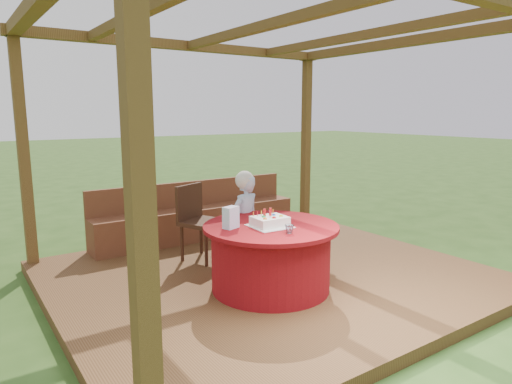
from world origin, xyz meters
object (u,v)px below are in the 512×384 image
at_px(chair, 198,217).
at_px(drinking_glass, 289,229).
at_px(elderly_woman, 245,219).
at_px(birthday_cake, 270,221).
at_px(bench, 198,220).
at_px(gift_bag, 231,218).
at_px(table, 271,256).

distance_m(chair, drinking_glass, 1.65).
bearing_deg(chair, elderly_woman, -67.83).
bearing_deg(birthday_cake, bench, 81.85).
bearing_deg(birthday_cake, drinking_glass, -89.78).
bearing_deg(birthday_cake, gift_bag, 155.87).
height_order(table, drinking_glass, drinking_glass).
bearing_deg(bench, drinking_glass, -97.13).
xyz_separation_m(elderly_woman, birthday_cake, (-0.16, -0.69, 0.14)).
relative_size(bench, chair, 3.30).
relative_size(chair, elderly_woman, 0.80).
distance_m(bench, elderly_woman, 1.51).
relative_size(table, gift_bag, 6.39).
xyz_separation_m(bench, birthday_cake, (-0.31, -2.16, 0.45)).
distance_m(bench, birthday_cake, 2.23).
bearing_deg(birthday_cake, table, 44.38).
xyz_separation_m(birthday_cake, gift_bag, (-0.35, 0.16, 0.05)).
distance_m(table, elderly_woman, 0.70).
relative_size(table, chair, 1.49).
bearing_deg(elderly_woman, chair, 112.17).
bearing_deg(chair, table, -83.27).
bearing_deg(drinking_glass, elderly_woman, 81.20).
distance_m(chair, birthday_cake, 1.35).
relative_size(birthday_cake, gift_bag, 1.82).
bearing_deg(gift_bag, drinking_glass, -70.79).
bearing_deg(elderly_woman, drinking_glass, -98.80).
xyz_separation_m(elderly_woman, drinking_glass, (-0.15, -0.99, 0.13)).
height_order(elderly_woman, drinking_glass, elderly_woman).
height_order(bench, chair, chair).
bearing_deg(bench, chair, -116.74).
bearing_deg(elderly_woman, bench, 84.01).
distance_m(elderly_woman, drinking_glass, 1.01).
relative_size(bench, table, 2.22).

